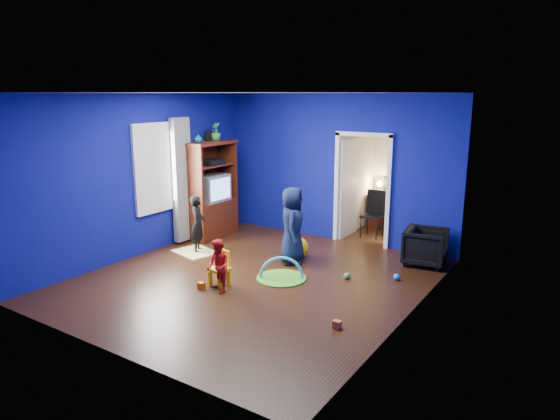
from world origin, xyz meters
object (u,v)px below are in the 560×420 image
Objects in this scene: child_black at (198,224)px; vase at (198,138)px; armchair at (426,247)px; tv_armoire at (210,190)px; child_navy at (292,225)px; study_desk at (389,210)px; hopper_ball at (297,248)px; crt_tv at (212,188)px; toddler_red at (218,266)px; folding_chair at (372,215)px; kid_chair at (219,270)px; play_mat at (281,278)px.

vase reaches higher than child_black.
child_black is 1.71m from vase.
child_black is 6.28× the size of vase.
tv_armoire is at bearing 91.33° from armchair.
child_navy is 1.53× the size of study_desk.
vase is at bearing 95.23° from armchair.
hopper_ball is at bearing -6.55° from tv_armoire.
crt_tv is at bearing 91.41° from armchair.
armchair is at bearing -54.85° from study_desk.
toddler_red is at bearing -47.30° from tv_armoire.
child_black reaches higher than folding_chair.
toddler_red is 3.26m from vase.
play_mat is at bearing 64.10° from kid_chair.
armchair is at bearing -87.38° from child_navy.
child_navy is at bearing 111.01° from toddler_red.
vase is (-2.28, 0.21, 1.37)m from child_navy.
armchair is at bearing 24.52° from hopper_ball.
vase is (-0.49, 0.63, 1.51)m from child_black.
child_navy is at bearing 90.41° from kid_chair.
hopper_ball is (2.23, -0.26, -0.78)m from tv_armoire.
vase is at bearing 6.46° from child_black.
crt_tv is 0.80× the size of study_desk.
vase reaches higher than crt_tv.
hopper_ball is at bearing 107.56° from play_mat.
crt_tv is (0.04, 0.30, -1.02)m from vase.
toddler_red is at bearing -98.54° from study_desk.
armchair is at bearing 9.00° from crt_tv.
tv_armoire reaches higher than toddler_red.
kid_chair is at bearing -129.98° from play_mat.
armchair is 0.36× the size of tv_armoire.
hopper_ball is (0.17, 1.97, -0.21)m from toddler_red.
folding_chair is (0.00, -0.96, 0.09)m from study_desk.
tv_armoire is at bearing 173.45° from hopper_ball.
tv_armoire is 3.92× the size of kid_chair.
child_navy is 0.54m from hopper_ball.
child_black is 1.85m from child_navy.
study_desk is (2.80, 2.73, -0.60)m from tv_armoire.
child_black is at bearing -122.32° from study_desk.
vase is 3.40m from play_mat.
study_desk is (0.57, 2.98, 0.18)m from hopper_ball.
toddler_red reaches higher than armchair.
folding_chair is (0.25, 3.03, 0.45)m from play_mat.
child_navy is at bearing -107.73° from child_black.
child_black is 2.13× the size of kid_chair.
toddler_red is 0.29m from kid_chair.
crt_tv is 2.35m from hopper_ball.
armchair is 1.83m from folding_chair.
toddler_red reaches higher than kid_chair.
child_black reaches higher than study_desk.
crt_tv is at bearing 146.70° from kid_chair.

